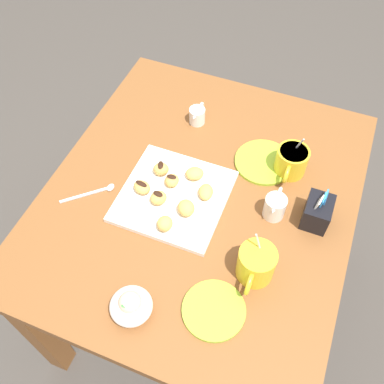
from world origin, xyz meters
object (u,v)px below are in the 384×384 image
(coffee_mug_yellow_right, at_px, (256,264))
(saucer_lime_right, at_px, (264,162))
(cream_pitcher_white, at_px, (275,206))
(beignet_5, at_px, (158,198))
(pastry_plate_square, at_px, (174,196))
(chocolate_sauce_pitcher, at_px, (197,115))
(beignet_3, at_px, (206,192))
(coffee_mug_yellow_left, at_px, (291,161))
(beignet_1, at_px, (142,187))
(beignet_4, at_px, (165,224))
(dining_table, at_px, (200,216))
(beignet_7, at_px, (161,169))
(beignet_6, at_px, (186,208))
(sugar_caddy, at_px, (317,212))
(beignet_0, at_px, (195,174))
(saucer_lime_left, at_px, (214,310))
(beignet_2, at_px, (172,181))
(ice_cream_bowl, at_px, (131,305))

(coffee_mug_yellow_right, height_order, saucer_lime_right, coffee_mug_yellow_right)
(cream_pitcher_white, bearing_deg, beignet_5, -73.74)
(pastry_plate_square, height_order, cream_pitcher_white, cream_pitcher_white)
(chocolate_sauce_pitcher, relative_size, beignet_3, 1.65)
(coffee_mug_yellow_left, bearing_deg, beignet_1, -57.09)
(cream_pitcher_white, xyz_separation_m, saucer_lime_right, (-0.17, -0.08, -0.03))
(beignet_3, distance_m, beignet_4, 0.16)
(dining_table, height_order, saucer_lime_right, saucer_lime_right)
(dining_table, bearing_deg, beignet_1, -68.33)
(beignet_7, bearing_deg, coffee_mug_yellow_left, 114.84)
(coffee_mug_yellow_left, xyz_separation_m, beignet_4, (0.33, -0.26, -0.01))
(beignet_6, bearing_deg, pastry_plate_square, -127.06)
(sugar_caddy, bearing_deg, pastry_plate_square, -79.35)
(dining_table, bearing_deg, beignet_0, -139.87)
(dining_table, bearing_deg, beignet_3, 65.62)
(saucer_lime_left, distance_m, beignet_4, 0.26)
(saucer_lime_right, height_order, beignet_0, beignet_0)
(beignet_2, bearing_deg, beignet_5, -8.01)
(chocolate_sauce_pitcher, bearing_deg, beignet_3, 25.69)
(coffee_mug_yellow_right, xyz_separation_m, beignet_2, (-0.18, -0.30, -0.02))
(sugar_caddy, height_order, beignet_5, sugar_caddy)
(coffee_mug_yellow_left, bearing_deg, ice_cream_bowl, -23.41)
(beignet_6, bearing_deg, beignet_1, -98.23)
(saucer_lime_left, xyz_separation_m, beignet_5, (-0.24, -0.25, 0.03))
(beignet_2, bearing_deg, beignet_3, 89.70)
(saucer_lime_left, height_order, beignet_3, beignet_3)
(saucer_lime_right, bearing_deg, beignet_1, -50.57)
(beignet_6, xyz_separation_m, beignet_7, (-0.10, -0.12, -0.00))
(sugar_caddy, bearing_deg, dining_table, -84.26)
(pastry_plate_square, bearing_deg, beignet_2, -149.32)
(beignet_0, xyz_separation_m, beignet_1, (0.10, -0.12, 0.00))
(chocolate_sauce_pitcher, bearing_deg, beignet_5, 3.25)
(saucer_lime_left, xyz_separation_m, beignet_2, (-0.31, -0.24, 0.03))
(cream_pitcher_white, relative_size, beignet_4, 2.21)
(coffee_mug_yellow_left, distance_m, sugar_caddy, 0.18)
(cream_pitcher_white, distance_m, beignet_4, 0.31)
(saucer_lime_left, distance_m, beignet_0, 0.41)
(saucer_lime_left, height_order, beignet_6, beignet_6)
(chocolate_sauce_pitcher, height_order, saucer_lime_right, chocolate_sauce_pitcher)
(beignet_0, distance_m, beignet_2, 0.07)
(coffee_mug_yellow_left, distance_m, beignet_2, 0.36)
(saucer_lime_left, height_order, beignet_0, beignet_0)
(chocolate_sauce_pitcher, height_order, beignet_7, chocolate_sauce_pitcher)
(cream_pitcher_white, bearing_deg, pastry_plate_square, -79.49)
(pastry_plate_square, height_order, beignet_6, beignet_6)
(chocolate_sauce_pitcher, bearing_deg, beignet_6, 16.45)
(beignet_4, bearing_deg, saucer_lime_left, 50.50)
(beignet_0, bearing_deg, ice_cream_bowl, 0.79)
(ice_cream_bowl, relative_size, saucer_lime_right, 0.58)
(sugar_caddy, bearing_deg, beignet_0, -91.26)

